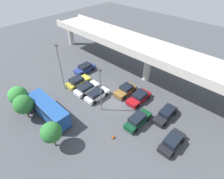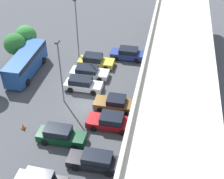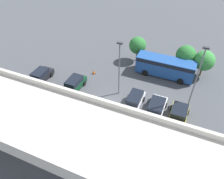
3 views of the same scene
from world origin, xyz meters
TOP-DOWN VIEW (x-y plane):
  - ground_plane at (0.00, 0.00)m, footprint 106.66×106.66m
  - highway_overpass at (0.00, 9.40)m, footprint 51.15×6.84m
  - parked_car_0 at (-11.19, 2.82)m, footprint 2.17×4.60m
  - parked_car_1 at (-8.49, -1.17)m, footprint 2.22×4.79m
  - parked_car_2 at (-5.74, -1.30)m, footprint 2.20×4.84m
  - parked_car_3 at (-2.89, -1.32)m, footprint 1.99×4.53m
  - parked_car_4 at (-0.09, 3.17)m, footprint 2.20×4.47m
  - parked_car_5 at (2.85, 3.29)m, footprint 2.23×4.80m
  - parked_car_6 at (5.85, -1.07)m, footprint 1.98×4.81m
  - parked_car_7 at (8.22, 2.99)m, footprint 1.97×4.87m
  - parked_car_8 at (11.42, -0.98)m, footprint 2.05×4.49m
  - shuttle_bus at (-4.92, -9.37)m, footprint 8.47×2.68m
  - lamp_post_near_aisle at (-0.18, -2.81)m, footprint 0.70×0.35m
  - lamp_post_mid_lot at (-9.30, -3.66)m, footprint 0.70×0.35m
  - tree_front_left at (-9.98, -11.45)m, footprint 2.96×2.96m
  - tree_front_centre at (-7.28, -11.80)m, footprint 2.91×2.91m
  - tree_front_right at (0.20, -11.68)m, footprint 2.70×2.70m
  - traffic_cone at (4.99, -5.49)m, footprint 0.44×0.44m

SIDE VIEW (x-z plane):
  - ground_plane at x=0.00m, z-range 0.00..0.00m
  - traffic_cone at x=4.99m, z-range -0.02..0.68m
  - parked_car_2 at x=-5.74m, z-range -0.02..1.37m
  - parked_car_5 at x=2.85m, z-range -0.06..1.48m
  - parked_car_7 at x=8.22m, z-range -0.04..1.47m
  - parked_car_4 at x=-0.09m, z-range -0.05..1.51m
  - parked_car_1 at x=-8.49m, z-range -0.05..1.51m
  - parked_car_8 at x=11.42m, z-range -0.04..1.54m
  - parked_car_0 at x=-11.19m, z-range -0.04..1.54m
  - parked_car_3 at x=-2.89m, z-range -0.03..1.57m
  - parked_car_6 at x=5.85m, z-range -0.05..1.65m
  - shuttle_bus at x=-4.92m, z-range 0.27..3.09m
  - tree_front_left at x=-9.98m, z-range 0.58..4.72m
  - tree_front_centre at x=-7.28m, z-range 0.63..4.83m
  - tree_front_right at x=0.20m, z-range 0.70..4.82m
  - lamp_post_near_aisle at x=-0.18m, z-range 0.68..8.50m
  - lamp_post_mid_lot at x=-9.30m, z-range 0.70..9.50m
  - highway_overpass at x=0.00m, z-range 2.35..9.62m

